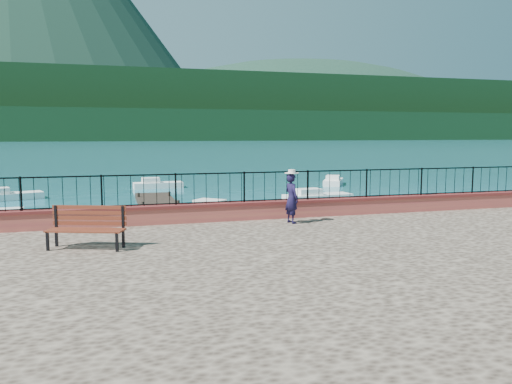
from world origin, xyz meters
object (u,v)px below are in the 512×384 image
boat_4 (158,183)px  boat_2 (318,195)px  person (292,198)px  boat_3 (7,193)px  boat_0 (21,217)px  boat_1 (220,208)px  boat_5 (333,180)px  park_bench (87,236)px

boat_4 → boat_2: bearing=-52.6°
person → boat_3: size_ratio=0.40×
person → boat_0: person is taller
person → boat_3: person is taller
boat_2 → boat_1: bearing=-155.8°
boat_3 → boat_4: (9.36, 4.30, 0.00)m
boat_0 → boat_3: size_ratio=1.03×
boat_2 → boat_5: same height
boat_1 → boat_5: same height
boat_2 → boat_4: size_ratio=1.16×
boat_0 → boat_2: (15.56, 3.74, 0.00)m
boat_0 → boat_1: size_ratio=1.04×
boat_3 → boat_4: size_ratio=1.11×
boat_2 → boat_5: (5.07, 8.66, 0.00)m
boat_4 → boat_1: bearing=-85.5°
boat_3 → boat_4: bearing=6.4°
park_bench → boat_5: park_bench is taller
boat_2 → boat_4: (-8.41, 10.06, 0.00)m
park_bench → boat_1: (5.66, 10.90, -1.11)m
person → boat_0: bearing=31.2°
park_bench → boat_2: park_bench is taller
boat_0 → boat_1: 8.86m
boat_0 → boat_3: (-2.21, 9.50, 0.00)m
boat_1 → boat_4: same height
boat_3 → boat_4: 10.31m
boat_0 → boat_2: size_ratio=0.99×
boat_0 → boat_5: 24.08m
boat_4 → boat_0: bearing=-119.9°
person → boat_1: 9.15m
boat_2 → boat_5: 10.04m
boat_4 → boat_5: bearing=-8.4°
boat_3 → boat_5: bearing=-11.1°
boat_2 → boat_3: bearing=157.6°
boat_3 → boat_5: 23.03m
boat_1 → boat_5: 17.05m
person → boat_1: bearing=-12.5°
boat_4 → boat_5: size_ratio=1.05×
boat_2 → boat_5: bearing=55.2°
person → boat_2: size_ratio=0.38×
person → boat_1: (-0.33, 9.01, -1.58)m
person → boat_5: bearing=-42.8°
person → boat_3: 21.72m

